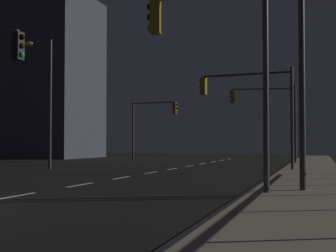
% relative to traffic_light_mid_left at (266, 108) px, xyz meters
% --- Properties ---
extents(ground_plane, '(112.00, 112.00, 0.00)m').
position_rel_traffic_light_mid_left_xyz_m(ground_plane, '(-4.65, -15.47, -4.02)').
color(ground_plane, black).
rests_on(ground_plane, ground).
extents(sidewalk_right, '(2.95, 77.00, 0.14)m').
position_rel_traffic_light_mid_left_xyz_m(sidewalk_right, '(3.14, -15.47, -3.95)').
color(sidewalk_right, gray).
rests_on(sidewalk_right, ground).
extents(lane_markings_center, '(0.14, 50.00, 0.01)m').
position_rel_traffic_light_mid_left_xyz_m(lane_markings_center, '(-4.65, -11.97, -4.01)').
color(lane_markings_center, silver).
rests_on(lane_markings_center, ground).
extents(lane_edge_line, '(0.14, 53.00, 0.01)m').
position_rel_traffic_light_mid_left_xyz_m(lane_edge_line, '(1.41, -10.47, -4.01)').
color(lane_edge_line, silver).
rests_on(lane_edge_line, ground).
extents(traffic_light_mid_left, '(4.61, 0.87, 5.45)m').
position_rel_traffic_light_mid_left_xyz_m(traffic_light_mid_left, '(0.00, 0.00, 0.00)').
color(traffic_light_mid_left, '#38383D').
rests_on(traffic_light_mid_left, sidewalk_right).
extents(traffic_light_overhead_east, '(4.15, 0.75, 5.14)m').
position_rel_traffic_light_mid_left_xyz_m(traffic_light_overhead_east, '(-9.75, 4.05, -0.38)').
color(traffic_light_overhead_east, '#38383D').
rests_on(traffic_light_overhead_east, ground).
extents(traffic_light_near_left, '(3.37, 0.73, 5.70)m').
position_rel_traffic_light_mid_left_xyz_m(traffic_light_near_left, '(0.76, -22.54, 0.10)').
color(traffic_light_near_left, '#38383D').
rests_on(traffic_light_near_left, sidewalk_right).
extents(traffic_light_far_left, '(5.14, 0.92, 5.31)m').
position_rel_traffic_light_mid_left_xyz_m(traffic_light_far_left, '(-0.03, -9.09, -0.07)').
color(traffic_light_far_left, '#38383D').
rests_on(traffic_light_far_left, sidewalk_right).
extents(street_lamp_corner, '(2.26, 0.66, 8.05)m').
position_rel_traffic_light_mid_left_xyz_m(street_lamp_corner, '(3.40, -21.38, 0.93)').
color(street_lamp_corner, '#2D3033').
rests_on(street_lamp_corner, sidewalk_right).
extents(street_lamp_far_end, '(1.60, 0.63, 7.58)m').
position_rel_traffic_light_mid_left_xyz_m(street_lamp_far_end, '(-11.73, -9.92, 0.48)').
color(street_lamp_far_end, '#38383D').
rests_on(street_lamp_far_end, ground).
extents(building_distant, '(17.83, 9.84, 16.79)m').
position_rel_traffic_light_mid_left_xyz_m(building_distant, '(-27.96, 11.08, 4.38)').
color(building_distant, '#3D424C').
rests_on(building_distant, ground).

